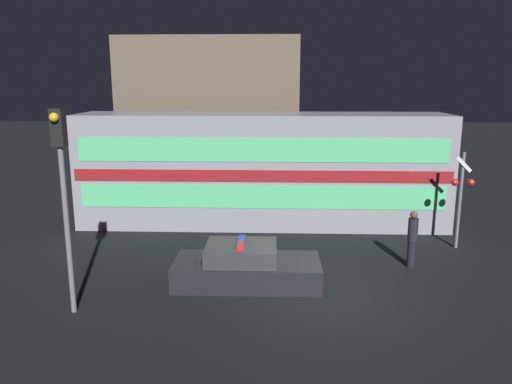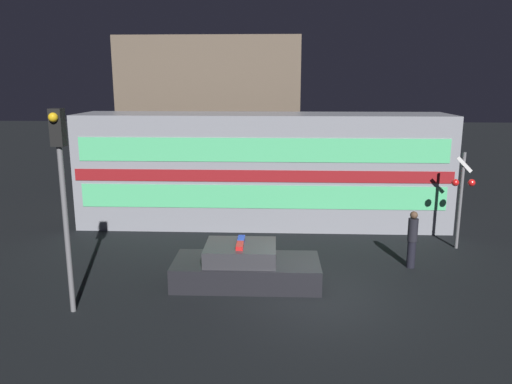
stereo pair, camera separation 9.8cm
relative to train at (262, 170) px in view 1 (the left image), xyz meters
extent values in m
plane|color=black|center=(1.66, -7.41, -2.28)|extent=(120.00, 120.00, 0.00)
cube|color=gray|center=(0.00, 0.01, 0.00)|extent=(14.83, 2.80, 4.56)
cube|color=maroon|center=(0.00, -1.41, 0.00)|extent=(14.54, 0.03, 0.46)
cube|color=#59D88C|center=(0.00, -1.41, -0.82)|extent=(14.09, 0.02, 0.91)
cube|color=#59D88C|center=(0.00, -1.41, 1.00)|extent=(14.09, 0.02, 0.91)
cube|color=black|center=(-0.28, -6.38, -1.92)|extent=(4.29, 1.89, 0.71)
cube|color=#333338|center=(-0.45, -6.38, -1.32)|extent=(2.06, 1.65, 0.48)
cube|color=red|center=(-0.45, -6.66, -1.02)|extent=(0.20, 0.56, 0.12)
cube|color=blue|center=(-0.45, -6.10, -1.02)|extent=(0.20, 0.56, 0.12)
cylinder|color=black|center=(4.89, -4.86, -1.84)|extent=(0.27, 0.27, 0.88)
cylinder|color=black|center=(4.89, -4.86, -1.03)|extent=(0.31, 0.31, 0.73)
sphere|color=brown|center=(4.89, -4.86, -0.54)|extent=(0.24, 0.24, 0.24)
cylinder|color=slate|center=(7.01, -2.89, -0.55)|extent=(0.11, 0.11, 3.45)
sphere|color=red|center=(6.74, -3.02, 0.14)|extent=(0.25, 0.25, 0.25)
sphere|color=red|center=(7.29, -3.02, 0.14)|extent=(0.25, 0.25, 0.25)
cube|color=white|center=(7.01, -2.97, 0.76)|extent=(0.58, 0.03, 0.58)
cylinder|color=slate|center=(-4.67, -8.40, -0.13)|extent=(0.14, 0.14, 4.31)
cube|color=black|center=(-4.67, -8.40, 2.48)|extent=(0.30, 0.30, 0.90)
sphere|color=gold|center=(-4.67, -8.59, 2.73)|extent=(0.23, 0.23, 0.23)
cube|color=brown|center=(-2.98, 7.81, 1.74)|extent=(9.36, 5.61, 8.04)
camera|label=1|loc=(0.50, -20.15, 3.58)|focal=35.00mm
camera|label=2|loc=(0.60, -20.14, 3.58)|focal=35.00mm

